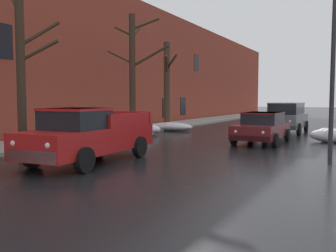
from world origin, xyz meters
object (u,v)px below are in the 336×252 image
at_px(bare_tree_mid_block, 133,70).
at_px(street_lamp_post, 333,54).
at_px(bare_tree_second_along_sidewalk, 22,54).
at_px(sedan_maroon_parked_kerbside_close, 262,127).
at_px(suv_grey_parked_kerbside_mid, 286,116).
at_px(bare_tree_far_down_block, 167,84).
at_px(pickup_truck_red_approaching_near_lane, 88,135).

bearing_deg(bare_tree_mid_block, street_lamp_post, -24.73).
height_order(bare_tree_second_along_sidewalk, sedan_maroon_parked_kerbside_close, bare_tree_second_along_sidewalk).
relative_size(bare_tree_second_along_sidewalk, suv_grey_parked_kerbside_mid, 1.70).
distance_m(bare_tree_far_down_block, pickup_truck_red_approaching_near_lane, 12.67).
xyz_separation_m(bare_tree_far_down_block, street_lamp_post, (10.40, -8.75, 0.38)).
xyz_separation_m(bare_tree_second_along_sidewalk, sedan_maroon_parked_kerbside_close, (7.15, 7.39, -2.92)).
xyz_separation_m(bare_tree_mid_block, sedan_maroon_parked_kerbside_close, (7.16, -0.12, -2.87)).
bearing_deg(sedan_maroon_parked_kerbside_close, pickup_truck_red_approaching_near_lane, -114.68).
bearing_deg(bare_tree_far_down_block, sedan_maroon_parked_kerbside_close, -29.66).
distance_m(pickup_truck_red_approaching_near_lane, sedan_maroon_parked_kerbside_close, 8.70).
xyz_separation_m(sedan_maroon_parked_kerbside_close, street_lamp_post, (3.24, -4.67, 2.65)).
relative_size(bare_tree_second_along_sidewalk, pickup_truck_red_approaching_near_lane, 1.39).
xyz_separation_m(pickup_truck_red_approaching_near_lane, sedan_maroon_parked_kerbside_close, (3.63, 7.90, -0.13)).
bearing_deg(pickup_truck_red_approaching_near_lane, bare_tree_far_down_block, 106.43).
relative_size(bare_tree_far_down_block, pickup_truck_red_approaching_near_lane, 1.08).
relative_size(bare_tree_mid_block, bare_tree_far_down_block, 1.15).
xyz_separation_m(pickup_truck_red_approaching_near_lane, street_lamp_post, (6.87, 3.23, 2.52)).
distance_m(pickup_truck_red_approaching_near_lane, street_lamp_post, 8.00).
distance_m(bare_tree_second_along_sidewalk, bare_tree_mid_block, 7.52).
xyz_separation_m(bare_tree_second_along_sidewalk, pickup_truck_red_approaching_near_lane, (3.52, -0.51, -2.80)).
xyz_separation_m(bare_tree_mid_block, bare_tree_far_down_block, (-0.01, 3.96, -0.61)).
xyz_separation_m(bare_tree_second_along_sidewalk, bare_tree_mid_block, (-0.01, 7.51, -0.05)).
height_order(bare_tree_far_down_block, suv_grey_parked_kerbside_mid, bare_tree_far_down_block).
relative_size(bare_tree_second_along_sidewalk, bare_tree_mid_block, 1.12).
bearing_deg(bare_tree_second_along_sidewalk, bare_tree_far_down_block, 90.06).
distance_m(bare_tree_mid_block, street_lamp_post, 11.45).
distance_m(suv_grey_parked_kerbside_mid, street_lamp_post, 11.29).
bearing_deg(bare_tree_second_along_sidewalk, street_lamp_post, 14.70).
distance_m(sedan_maroon_parked_kerbside_close, suv_grey_parked_kerbside_mid, 5.89).
relative_size(sedan_maroon_parked_kerbside_close, street_lamp_post, 0.72).
relative_size(pickup_truck_red_approaching_near_lane, suv_grey_parked_kerbside_mid, 1.23).
height_order(pickup_truck_red_approaching_near_lane, suv_grey_parked_kerbside_mid, suv_grey_parked_kerbside_mid).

